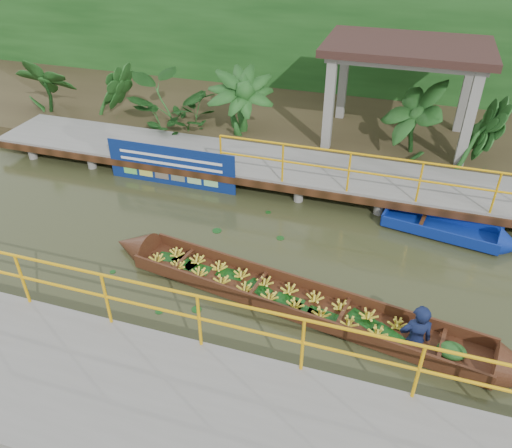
% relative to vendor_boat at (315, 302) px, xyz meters
% --- Properties ---
extents(ground, '(80.00, 80.00, 0.00)m').
position_rel_vendor_boat_xyz_m(ground, '(-2.23, 1.11, -0.23)').
color(ground, '#2B2F17').
rests_on(ground, ground).
extents(land_strip, '(30.00, 8.00, 0.45)m').
position_rel_vendor_boat_xyz_m(land_strip, '(-2.23, 8.61, -0.01)').
color(land_strip, '#322819').
rests_on(land_strip, ground).
extents(far_dock, '(16.00, 2.06, 1.66)m').
position_rel_vendor_boat_xyz_m(far_dock, '(-2.21, 4.54, 0.25)').
color(far_dock, slate).
rests_on(far_dock, ground).
extents(near_dock, '(18.00, 2.40, 1.73)m').
position_rel_vendor_boat_xyz_m(near_dock, '(-1.23, -3.09, 0.07)').
color(near_dock, slate).
rests_on(near_dock, ground).
extents(pavilion, '(4.40, 3.00, 3.00)m').
position_rel_vendor_boat_xyz_m(pavilion, '(0.77, 7.41, 2.59)').
color(pavilion, slate).
rests_on(pavilion, ground).
extents(foliage_backdrop, '(30.00, 0.80, 4.00)m').
position_rel_vendor_boat_xyz_m(foliage_backdrop, '(-2.23, 11.11, 1.77)').
color(foliage_backdrop, '#153E13').
rests_on(foliage_backdrop, ground).
extents(vendor_boat, '(8.61, 2.15, 1.97)m').
position_rel_vendor_boat_xyz_m(vendor_boat, '(0.00, 0.00, 0.00)').
color(vendor_boat, '#3B1B10').
rests_on(vendor_boat, ground).
extents(moored_blue_boat, '(3.09, 1.26, 0.72)m').
position_rel_vendor_boat_xyz_m(moored_blue_boat, '(2.93, 3.26, -0.10)').
color(moored_blue_boat, navy).
rests_on(moored_blue_boat, ground).
extents(blue_banner, '(3.58, 0.04, 1.12)m').
position_rel_vendor_boat_xyz_m(blue_banner, '(-4.62, 3.59, 0.33)').
color(blue_banner, navy).
rests_on(blue_banner, ground).
extents(tropical_plants, '(14.49, 1.49, 1.86)m').
position_rel_vendor_boat_xyz_m(tropical_plants, '(-3.98, 6.41, 1.15)').
color(tropical_plants, '#153E13').
rests_on(tropical_plants, ground).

